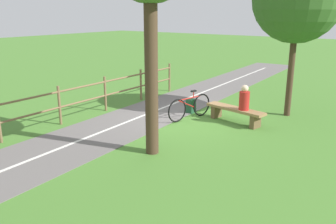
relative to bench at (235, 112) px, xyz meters
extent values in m
plane|color=#477A2D|center=(1.52, 0.63, -0.34)|extent=(80.00, 80.00, 0.00)
cube|color=#66605E|center=(2.62, 4.63, -0.33)|extent=(4.14, 36.08, 0.02)
cube|color=silver|center=(2.62, 4.63, -0.32)|extent=(1.62, 31.97, 0.00)
cube|color=#937047|center=(0.00, 0.00, 0.10)|extent=(2.05, 0.82, 0.08)
cube|color=brown|center=(-0.74, 0.15, -0.14)|extent=(0.23, 0.40, 0.40)
cube|color=brown|center=(0.74, -0.15, -0.14)|extent=(0.23, 0.40, 0.40)
cylinder|color=#B2231E|center=(-0.31, 0.06, 0.42)|extent=(0.37, 0.37, 0.57)
sphere|color=beige|center=(-0.31, 0.06, 0.80)|extent=(0.22, 0.22, 0.22)
torus|color=black|center=(1.49, 1.03, 0.04)|extent=(0.22, 0.74, 0.75)
torus|color=black|center=(1.24, -0.03, 0.04)|extent=(0.22, 0.74, 0.75)
cylinder|color=red|center=(1.37, 0.50, 0.35)|extent=(0.25, 0.91, 0.04)
cylinder|color=red|center=(1.40, 0.66, 0.19)|extent=(0.19, 0.66, 0.35)
cylinder|color=red|center=(1.33, 0.34, 0.45)|extent=(0.03, 0.03, 0.20)
cube|color=black|center=(1.33, 0.34, 0.56)|extent=(0.12, 0.21, 0.05)
cube|color=#1E4C2D|center=(1.72, -0.13, -0.10)|extent=(0.24, 0.29, 0.47)
cube|color=#245B37|center=(1.86, -0.13, -0.17)|extent=(0.04, 0.20, 0.21)
cylinder|color=brown|center=(4.35, -2.54, 0.27)|extent=(0.08, 0.08, 1.21)
cylinder|color=brown|center=(4.33, -0.58, 0.27)|extent=(0.08, 0.08, 1.21)
cylinder|color=brown|center=(4.30, 1.38, 0.27)|extent=(0.08, 0.08, 1.21)
cylinder|color=brown|center=(4.28, 3.34, 0.27)|extent=(0.08, 0.08, 1.21)
cylinder|color=#473323|center=(0.56, 3.48, 1.69)|extent=(0.31, 0.31, 4.06)
cylinder|color=#473323|center=(-1.07, -1.77, 1.20)|extent=(0.20, 0.20, 3.08)
camera|label=1|loc=(-4.57, 9.93, 3.03)|focal=38.13mm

